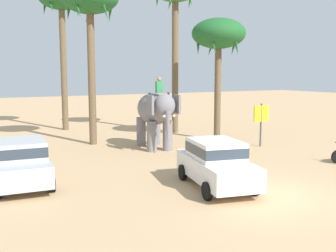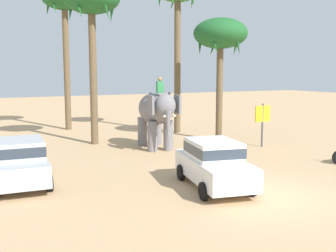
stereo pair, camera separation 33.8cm
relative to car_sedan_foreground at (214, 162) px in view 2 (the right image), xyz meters
name	(u,v)px [view 2 (the right image)]	position (x,y,z in m)	size (l,w,h in m)	color
ground_plane	(265,196)	(0.97, -1.66, -0.93)	(120.00, 120.00, 0.00)	tan
car_sedan_foreground	(214,162)	(0.00, 0.00, 0.00)	(2.57, 4.37, 1.70)	white
car_parked_far_side	(21,160)	(-6.07, 3.54, 0.00)	(2.13, 4.22, 1.70)	#B7BABF
elephant_with_mahout	(156,112)	(1.42, 7.55, 1.06)	(2.02, 3.97, 3.88)	slate
palm_tree_behind_elephant	(64,3)	(-0.97, 17.12, 7.99)	(3.20, 3.20, 10.22)	brown
palm_tree_left_of_road	(91,3)	(-1.10, 10.50, 6.97)	(3.20, 3.20, 9.11)	brown
palm_tree_far_back	(220,37)	(6.00, 8.24, 5.28)	(3.20, 3.20, 7.30)	brown
signboard_yellow	(263,117)	(6.88, 5.34, 0.76)	(1.00, 0.10, 2.40)	#4C4C51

